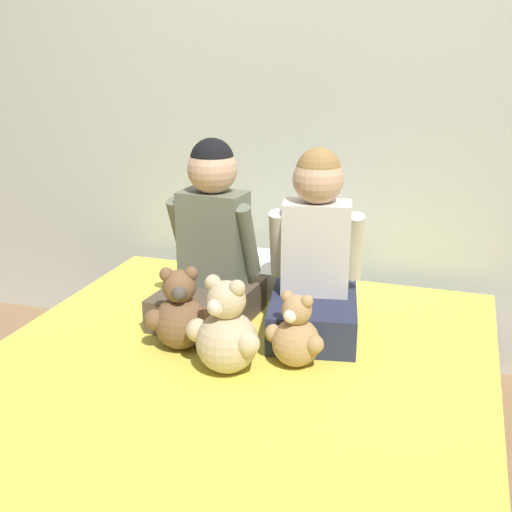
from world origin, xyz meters
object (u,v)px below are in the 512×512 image
bed (223,433)px  teddy_bear_between_children (225,332)px  child_on_right (315,261)px  pillow_at_headboard (289,276)px  teddy_bear_held_by_right_child (296,335)px  teddy_bear_held_by_left_child (180,314)px  child_on_left (211,247)px

bed → teddy_bear_between_children: bearing=96.0°
child_on_right → pillow_at_headboard: 0.45m
child_on_right → teddy_bear_between_children: child_on_right is taller
bed → teddy_bear_held_by_right_child: teddy_bear_held_by_right_child is taller
child_on_right → teddy_bear_held_by_left_child: bearing=-155.3°
child_on_left → teddy_bear_held_by_left_child: (-0.00, -0.27, -0.15)m
child_on_left → pillow_at_headboard: child_on_left is taller
child_on_left → teddy_bear_held_by_left_child: size_ratio=2.32×
child_on_right → teddy_bear_held_by_left_child: 0.49m
child_on_left → teddy_bear_between_children: child_on_left is taller
teddy_bear_held_by_left_child → teddy_bear_between_children: teddy_bear_between_children is taller
bed → child_on_right: child_on_right is taller
child_on_left → pillow_at_headboard: bearing=65.3°
bed → teddy_bear_held_by_left_child: size_ratio=6.80×
teddy_bear_held_by_right_child → pillow_at_headboard: teddy_bear_held_by_right_child is taller
child_on_left → teddy_bear_held_by_left_child: child_on_left is taller
pillow_at_headboard → child_on_right: bearing=-62.3°
bed → pillow_at_headboard: size_ratio=3.72×
bed → teddy_bear_between_children: size_ratio=6.27×
child_on_right → pillow_at_headboard: child_on_right is taller
teddy_bear_held_by_right_child → teddy_bear_between_children: bearing=-138.2°
child_on_right → teddy_bear_held_by_left_child: child_on_right is taller
child_on_left → pillow_at_headboard: (0.20, 0.35, -0.21)m
teddy_bear_held_by_right_child → child_on_right: bearing=105.8°
pillow_at_headboard → teddy_bear_between_children: bearing=-90.4°
teddy_bear_between_children → teddy_bear_held_by_right_child: bearing=40.4°
teddy_bear_held_by_left_child → teddy_bear_held_by_right_child: size_ratio=1.16×
pillow_at_headboard → teddy_bear_held_by_right_child: bearing=-73.0°
bed → child_on_left: bearing=115.2°
child_on_right → teddy_bear_held_by_left_child: size_ratio=2.27×
pillow_at_headboard → bed: bearing=-90.0°
teddy_bear_between_children → pillow_at_headboard: 0.73m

